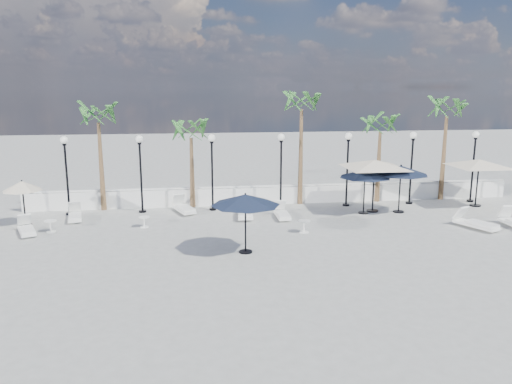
{
  "coord_description": "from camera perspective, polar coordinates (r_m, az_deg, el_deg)",
  "views": [
    {
      "loc": [
        -4.62,
        -18.18,
        6.12
      ],
      "look_at": [
        -1.68,
        3.55,
        1.5
      ],
      "focal_mm": 35.0,
      "sensor_mm": 36.0,
      "label": 1
    }
  ],
  "objects": [
    {
      "name": "parasol_navy_left",
      "position": [
        18.43,
        -1.22,
        -0.94
      ],
      "size": [
        2.61,
        2.61,
        2.3
      ],
      "color": "black",
      "rests_on": "ground"
    },
    {
      "name": "palm_2",
      "position": [
        26.16,
        5.24,
        9.65
      ],
      "size": [
        2.6,
        2.6,
        6.1
      ],
      "color": "brown",
      "rests_on": "ground"
    },
    {
      "name": "parasol_navy_mid",
      "position": [
        24.86,
        12.36,
        2.06
      ],
      "size": [
        2.53,
        2.53,
        2.27
      ],
      "color": "black",
      "rests_on": "ground"
    },
    {
      "name": "lounger_3",
      "position": [
        23.96,
        -1.25,
        -2.24
      ],
      "size": [
        0.87,
        2.18,
        0.8
      ],
      "rotation": [
        0.0,
        0.0,
        -0.08
      ],
      "color": "white",
      "rests_on": "ground"
    },
    {
      "name": "palm_3",
      "position": [
        27.51,
        14.03,
        7.02
      ],
      "size": [
        2.6,
        2.6,
        4.9
      ],
      "color": "brown",
      "rests_on": "ground"
    },
    {
      "name": "parasol_navy_right",
      "position": [
        25.5,
        16.23,
        2.39
      ],
      "size": [
        2.69,
        2.69,
        2.41
      ],
      "color": "black",
      "rests_on": "ground"
    },
    {
      "name": "palm_1",
      "position": [
        25.59,
        -7.44,
        6.49
      ],
      "size": [
        2.6,
        2.6,
        4.7
      ],
      "color": "brown",
      "rests_on": "ground"
    },
    {
      "name": "parasol_cream_small",
      "position": [
        24.4,
        -25.16,
        0.56
      ],
      "size": [
        1.72,
        1.72,
        2.11
      ],
      "color": "black",
      "rests_on": "ground"
    },
    {
      "name": "parasol_cream_sq_a",
      "position": [
        25.24,
        13.42,
        3.56
      ],
      "size": [
        5.73,
        5.73,
        2.81
      ],
      "color": "black",
      "rests_on": "ground"
    },
    {
      "name": "lounger_2",
      "position": [
        25.1,
        -8.28,
        -1.76
      ],
      "size": [
        1.27,
        2.06,
        0.74
      ],
      "rotation": [
        0.0,
        0.0,
        0.36
      ],
      "color": "white",
      "rests_on": "ground"
    },
    {
      "name": "lamppost_4",
      "position": [
        26.24,
        10.43,
        3.75
      ],
      "size": [
        0.36,
        0.36,
        3.84
      ],
      "color": "black",
      "rests_on": "ground"
    },
    {
      "name": "lamppost_6",
      "position": [
        29.17,
        23.65,
        3.75
      ],
      "size": [
        0.36,
        0.36,
        3.84
      ],
      "color": "black",
      "rests_on": "ground"
    },
    {
      "name": "palm_0",
      "position": [
        25.91,
        -17.58,
        7.84
      ],
      "size": [
        2.6,
        2.6,
        5.5
      ],
      "color": "brown",
      "rests_on": "ground"
    },
    {
      "name": "lounger_5",
      "position": [
        24.1,
        23.82,
        -3.23
      ],
      "size": [
        1.42,
        2.1,
        0.75
      ],
      "rotation": [
        0.0,
        0.0,
        0.43
      ],
      "color": "white",
      "rests_on": "ground"
    },
    {
      "name": "lamppost_1",
      "position": [
        25.06,
        -13.08,
        3.26
      ],
      "size": [
        0.36,
        0.36,
        3.84
      ],
      "color": "black",
      "rests_on": "ground"
    },
    {
      "name": "side_table_1",
      "position": [
        22.77,
        -12.66,
        -3.24
      ],
      "size": [
        0.49,
        0.49,
        0.47
      ],
      "color": "white",
      "rests_on": "ground"
    },
    {
      "name": "palm_4",
      "position": [
        29.02,
        20.99,
        8.37
      ],
      "size": [
        2.6,
        2.6,
        5.7
      ],
      "color": "brown",
      "rests_on": "ground"
    },
    {
      "name": "lounger_0",
      "position": [
        23.36,
        -24.75,
        -3.85
      ],
      "size": [
        1.2,
        1.85,
        0.66
      ],
      "rotation": [
        0.0,
        0.0,
        0.39
      ],
      "color": "white",
      "rests_on": "ground"
    },
    {
      "name": "side_table_2",
      "position": [
        21.51,
        5.53,
        -3.81
      ],
      "size": [
        0.54,
        0.54,
        0.53
      ],
      "color": "white",
      "rests_on": "ground"
    },
    {
      "name": "ground",
      "position": [
        19.74,
        6.27,
        -6.24
      ],
      "size": [
        100.0,
        100.0,
        0.0
      ],
      "primitive_type": "plane",
      "color": "gray",
      "rests_on": "ground"
    },
    {
      "name": "lamppost_2",
      "position": [
        24.97,
        -5.05,
        3.5
      ],
      "size": [
        0.36,
        0.36,
        3.84
      ],
      "color": "black",
      "rests_on": "ground"
    },
    {
      "name": "lounger_4",
      "position": [
        23.79,
        3.02,
        -2.48
      ],
      "size": [
        0.59,
        1.77,
        0.66
      ],
      "rotation": [
        0.0,
        0.0,
        -0.01
      ],
      "color": "white",
      "rests_on": "ground"
    },
    {
      "name": "lamppost_0",
      "position": [
        25.63,
        -20.9,
        2.97
      ],
      "size": [
        0.36,
        0.36,
        3.84
      ],
      "color": "black",
      "rests_on": "ground"
    },
    {
      "name": "lounger_1",
      "position": [
        24.93,
        -20.0,
        -2.52
      ],
      "size": [
        0.92,
        1.86,
        0.67
      ],
      "rotation": [
        0.0,
        0.0,
        0.2
      ],
      "color": "white",
      "rests_on": "ground"
    },
    {
      "name": "lamppost_5",
      "position": [
        27.52,
        17.4,
        3.78
      ],
      "size": [
        0.36,
        0.36,
        3.84
      ],
      "color": "black",
      "rests_on": "ground"
    },
    {
      "name": "balustrade",
      "position": [
        26.7,
        2.45,
        -0.34
      ],
      "size": [
        26.0,
        0.3,
        1.01
      ],
      "color": "white",
      "rests_on": "ground"
    },
    {
      "name": "parasol_cream_sq_b",
      "position": [
        28.22,
        24.17,
        3.4
      ],
      "size": [
        5.31,
        5.31,
        2.66
      ],
      "color": "black",
      "rests_on": "ground"
    },
    {
      "name": "side_table_0",
      "position": [
        23.22,
        -22.44,
        -3.51
      ],
      "size": [
        0.53,
        0.53,
        0.52
      ],
      "color": "white",
      "rests_on": "ground"
    },
    {
      "name": "lamppost_3",
      "position": [
        25.37,
        2.88,
        3.66
      ],
      "size": [
        0.36,
        0.36,
        3.84
      ],
      "color": "black",
      "rests_on": "ground"
    }
  ]
}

